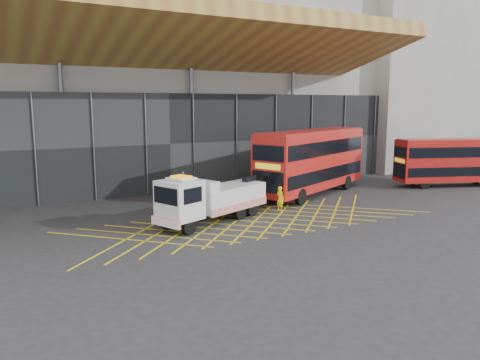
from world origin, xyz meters
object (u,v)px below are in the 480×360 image
bus_towed (312,159)px  worker (280,199)px  bus_second (454,160)px  recovery_truck (210,199)px

bus_towed → worker: bearing=-169.8°
bus_towed → bus_second: bus_towed is taller
worker → bus_towed: bearing=-68.5°
recovery_truck → bus_towed: (10.97, 4.32, 1.35)m
recovery_truck → worker: recovery_truck is taller
bus_second → worker: size_ratio=6.17×
bus_towed → bus_second: (13.30, -2.90, -0.54)m
recovery_truck → bus_second: (24.27, 1.42, 0.81)m
worker → recovery_truck: bearing=84.3°
recovery_truck → bus_towed: 11.86m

